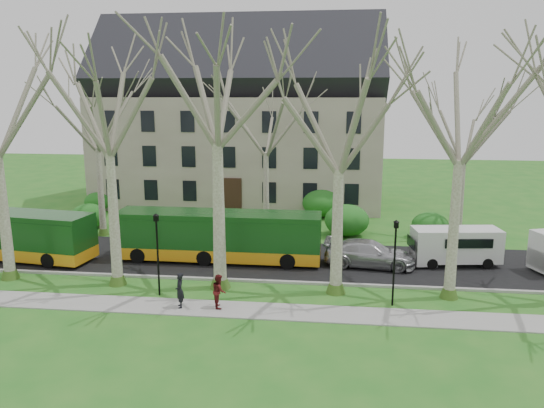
# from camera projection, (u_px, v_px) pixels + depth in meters

# --- Properties ---
(ground) EXTENTS (120.00, 120.00, 0.00)m
(ground) POSITION_uv_depth(u_px,v_px,m) (275.00, 293.00, 28.10)
(ground) COLOR #246C1E
(ground) RESTS_ON ground
(sidewalk) EXTENTS (70.00, 2.00, 0.06)m
(sidewalk) POSITION_uv_depth(u_px,v_px,m) (269.00, 311.00, 25.67)
(sidewalk) COLOR gray
(sidewalk) RESTS_ON ground
(road) EXTENTS (80.00, 8.00, 0.06)m
(road) POSITION_uv_depth(u_px,v_px,m) (285.00, 260.00, 33.44)
(road) COLOR black
(road) RESTS_ON ground
(curb) EXTENTS (80.00, 0.25, 0.14)m
(curb) POSITION_uv_depth(u_px,v_px,m) (278.00, 282.00, 29.55)
(curb) COLOR #A5A39E
(curb) RESTS_ON ground
(building) EXTENTS (26.50, 12.20, 16.00)m
(building) POSITION_uv_depth(u_px,v_px,m) (240.00, 118.00, 50.44)
(building) COLOR gray
(building) RESTS_ON ground
(tree_row_verge) EXTENTS (49.00, 7.00, 14.00)m
(tree_row_verge) POSITION_uv_depth(u_px,v_px,m) (276.00, 161.00, 26.95)
(tree_row_verge) COLOR gray
(tree_row_verge) RESTS_ON ground
(tree_row_far) EXTENTS (33.00, 7.00, 12.00)m
(tree_row_far) POSITION_uv_depth(u_px,v_px,m) (274.00, 156.00, 37.71)
(tree_row_far) COLOR gray
(tree_row_far) RESTS_ON ground
(lamp_row) EXTENTS (36.22, 0.22, 4.30)m
(lamp_row) POSITION_uv_depth(u_px,v_px,m) (273.00, 252.00, 26.60)
(lamp_row) COLOR black
(lamp_row) RESTS_ON ground
(hedges) EXTENTS (30.60, 8.60, 2.00)m
(hedges) POSITION_uv_depth(u_px,v_px,m) (236.00, 214.00, 42.03)
(hedges) COLOR #25661D
(hedges) RESTS_ON ground
(bus_lead) EXTENTS (12.70, 4.27, 3.12)m
(bus_lead) POSITION_uv_depth(u_px,v_px,m) (0.00, 233.00, 33.79)
(bus_lead) COLOR #134416
(bus_lead) RESTS_ON road
(bus_follow) EXTENTS (12.75, 2.73, 3.18)m
(bus_follow) POSITION_uv_depth(u_px,v_px,m) (219.00, 236.00, 33.12)
(bus_follow) COLOR #134416
(bus_follow) RESTS_ON road
(sedan) EXTENTS (5.64, 2.75, 1.58)m
(sedan) POSITION_uv_depth(u_px,v_px,m) (369.00, 254.00, 32.10)
(sedan) COLOR #A9A8AD
(sedan) RESTS_ON road
(van_a) EXTENTS (5.40, 2.55, 2.27)m
(van_a) POSITION_uv_depth(u_px,v_px,m) (456.00, 247.00, 32.34)
(van_a) COLOR silver
(van_a) RESTS_ON road
(pedestrian_a) EXTENTS (0.62, 0.74, 1.74)m
(pedestrian_a) POSITION_uv_depth(u_px,v_px,m) (180.00, 290.00, 25.92)
(pedestrian_a) COLOR black
(pedestrian_a) RESTS_ON sidewalk
(pedestrian_b) EXTENTS (0.84, 0.96, 1.67)m
(pedestrian_b) POSITION_uv_depth(u_px,v_px,m) (219.00, 291.00, 25.95)
(pedestrian_b) COLOR #551315
(pedestrian_b) RESTS_ON sidewalk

